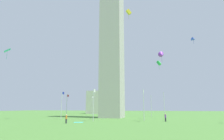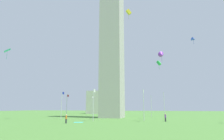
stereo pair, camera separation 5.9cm
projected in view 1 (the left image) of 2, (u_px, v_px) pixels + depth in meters
ground_plane at (112, 118)px, 55.51m from camera, size 260.00×260.00×0.00m
obelisk_monument at (112, 25)px, 61.07m from camera, size 6.35×6.35×57.69m
flagpole_n at (123, 105)px, 70.30m from camera, size 1.12×0.14×7.08m
flagpole_ne at (92, 105)px, 69.04m from camera, size 1.12×0.14×7.08m
flagpole_e at (67, 104)px, 60.34m from camera, size 1.12×0.14×7.08m
flagpole_se at (62, 104)px, 49.28m from camera, size 1.12×0.14×7.08m
flagpole_s at (94, 103)px, 42.36m from camera, size 1.12×0.14×7.08m
flagpole_sw at (144, 103)px, 43.62m from camera, size 1.12×0.14×7.08m
flagpole_w at (164, 104)px, 52.32m from camera, size 1.12×0.14×7.08m
flagpole_nw at (151, 104)px, 63.38m from camera, size 1.12×0.14×7.08m
person_orange_shirt at (66, 119)px, 36.09m from camera, size 0.32×0.32×1.63m
person_purple_shirt at (165, 118)px, 40.32m from camera, size 0.32×0.32×1.68m
kite_green_box at (159, 63)px, 50.37m from camera, size 1.16×1.35×2.43m
kite_blue_delta at (193, 39)px, 45.69m from camera, size 1.24×1.30×1.79m
kite_cyan_diamond at (7, 51)px, 45.34m from camera, size 2.01×2.00×2.63m
kite_purple_delta at (162, 55)px, 40.87m from camera, size 1.85×1.68×2.45m
kite_yellow_box at (129, 12)px, 50.38m from camera, size 1.29×1.60×2.84m
distant_building at (105, 103)px, 101.07m from camera, size 24.11×10.98×10.85m
picnic_blanket_near_first_person at (79, 122)px, 38.39m from camera, size 1.79×2.08×0.01m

